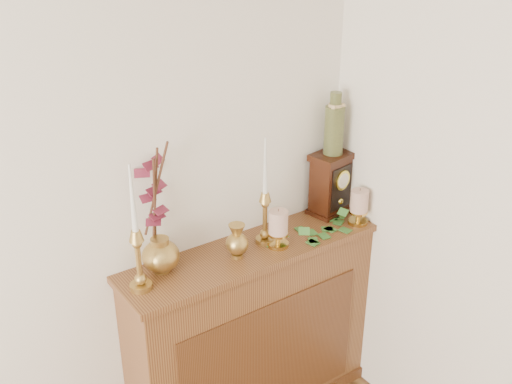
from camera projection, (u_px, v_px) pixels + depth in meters
console_shelf at (253, 337)px, 2.85m from camera, size 1.24×0.34×0.93m
candlestick_left at (138, 250)px, 2.28m from camera, size 0.09×0.09×0.53m
candlestick_center at (265, 210)px, 2.62m from camera, size 0.08×0.08×0.50m
bud_vase at (237, 241)px, 2.54m from camera, size 0.10×0.10×0.16m
ginger_jar at (155, 211)px, 2.39m from camera, size 0.24×0.25×0.58m
pillar_candle_left at (278, 227)px, 2.61m from camera, size 0.10×0.10×0.19m
pillar_candle_right at (359, 205)px, 2.81m from camera, size 0.09×0.09×0.18m
ivy_garland at (310, 234)px, 2.73m from camera, size 0.46×0.21×0.09m
mantel_clock at (331, 184)px, 2.89m from camera, size 0.23×0.18×0.31m
ceramic_vase at (334, 127)px, 2.77m from camera, size 0.09×0.09×0.30m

